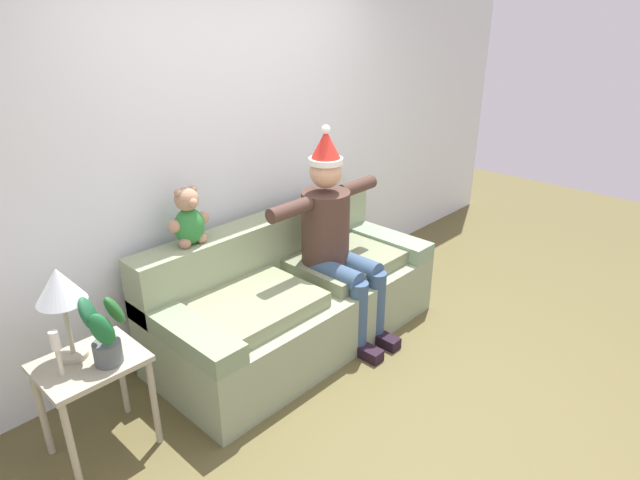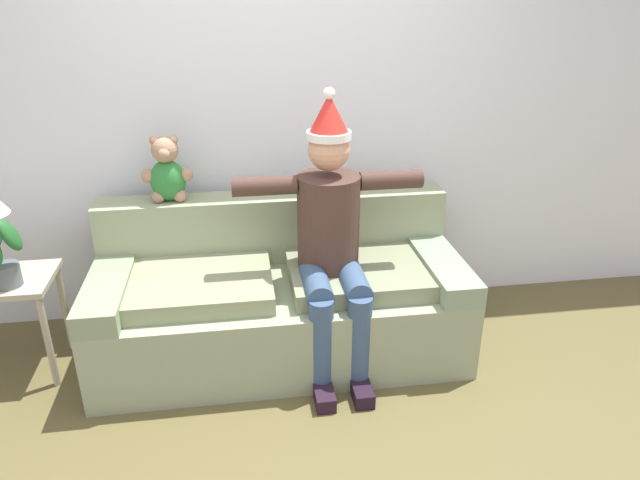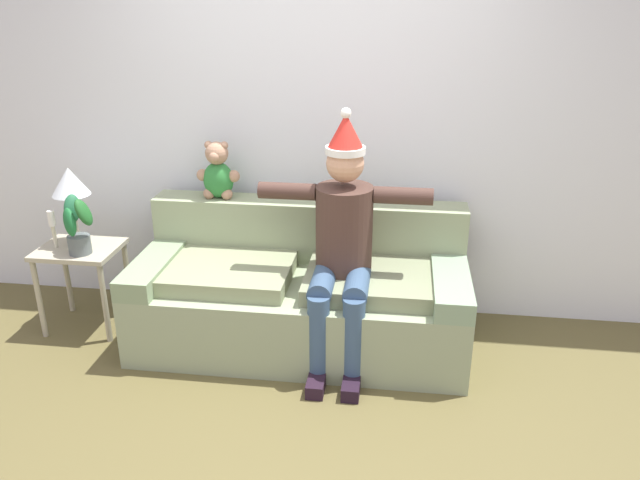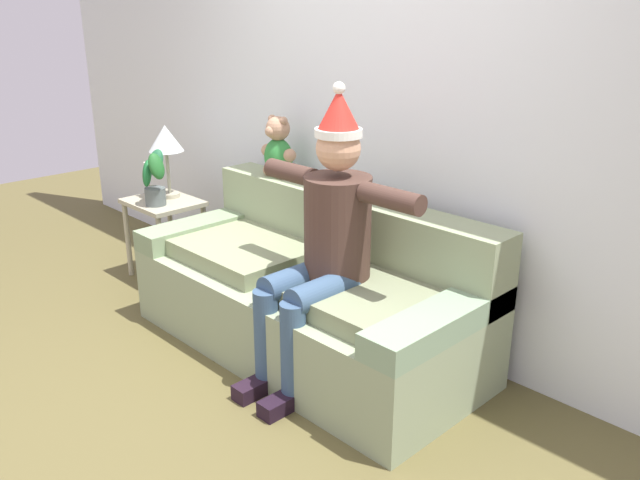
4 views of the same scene
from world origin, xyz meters
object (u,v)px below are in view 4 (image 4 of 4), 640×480
object	(u,v)px
person_seated	(324,238)
potted_plant	(154,180)
teddy_bear	(278,150)
couch	(311,293)
side_table	(164,215)
table_lamp	(166,142)
candle_tall	(148,175)

from	to	relation	value
person_seated	potted_plant	world-z (taller)	person_seated
person_seated	teddy_bear	xyz separation A→B (m)	(-0.87, 0.45, 0.24)
couch	teddy_bear	world-z (taller)	teddy_bear
side_table	potted_plant	size ratio (longest dim) A/B	1.49
person_seated	table_lamp	bearing A→B (deg)	173.09
teddy_bear	candle_tall	bearing A→B (deg)	-161.29
candle_tall	potted_plant	bearing A→B (deg)	-18.99
candle_tall	table_lamp	bearing A→B (deg)	44.88
side_table	couch	bearing A→B (deg)	1.36
teddy_bear	potted_plant	distance (m)	0.94
teddy_bear	person_seated	bearing A→B (deg)	-27.61
teddy_bear	table_lamp	size ratio (longest dim) A/B	0.75
side_table	potted_plant	distance (m)	0.30
person_seated	side_table	distance (m)	1.77
person_seated	candle_tall	distance (m)	1.88
couch	table_lamp	distance (m)	1.63
couch	candle_tall	size ratio (longest dim) A/B	8.21
teddy_bear	candle_tall	world-z (taller)	teddy_bear
person_seated	candle_tall	bearing A→B (deg)	176.59
person_seated	candle_tall	size ratio (longest dim) A/B	6.09
teddy_bear	side_table	distance (m)	1.07
potted_plant	candle_tall	bearing A→B (deg)	161.01
teddy_bear	side_table	bearing A→B (deg)	-159.64
person_seated	table_lamp	world-z (taller)	person_seated
couch	teddy_bear	bearing A→B (deg)	154.25
person_seated	side_table	xyz separation A→B (m)	(-1.73, 0.13, -0.30)
couch	teddy_bear	distance (m)	0.95
couch	candle_tall	bearing A→B (deg)	-178.04
teddy_bear	table_lamp	distance (m)	0.94
table_lamp	teddy_bear	bearing A→B (deg)	14.76
person_seated	side_table	world-z (taller)	person_seated
teddy_bear	potted_plant	bearing A→B (deg)	-152.74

